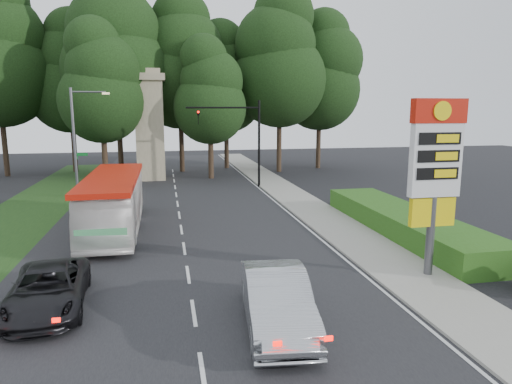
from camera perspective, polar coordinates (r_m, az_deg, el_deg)
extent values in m
plane|color=black|center=(14.83, -7.67, -15.60)|extent=(120.00, 120.00, 0.00)
cube|color=black|center=(26.15, -9.39, -4.12)|extent=(14.00, 80.00, 0.02)
cube|color=gray|center=(27.70, 8.48, -3.17)|extent=(3.00, 80.00, 0.12)
cube|color=#193814|center=(33.17, -26.42, -2.01)|extent=(5.00, 50.00, 0.02)
cube|color=#295015|center=(25.27, 18.02, -3.62)|extent=(3.00, 14.00, 1.20)
cylinder|color=#59595E|center=(18.89, 20.94, -5.29)|extent=(0.32, 0.32, 3.20)
cube|color=yellow|center=(18.66, 21.13, -2.33)|extent=(1.80, 0.25, 1.10)
cube|color=silver|center=(18.35, 21.54, 3.78)|extent=(2.00, 0.35, 2.80)
cube|color=#B31709|center=(18.26, 21.91, 9.40)|extent=(2.10, 0.40, 0.90)
cylinder|color=yellow|center=(18.08, 22.30, 9.37)|extent=(0.70, 0.05, 0.70)
cube|color=black|center=(18.13, 22.03, 6.22)|extent=(1.70, 0.04, 0.45)
cube|color=black|center=(18.18, 21.89, 4.18)|extent=(1.70, 0.04, 0.45)
cube|color=black|center=(18.25, 21.75, 2.15)|extent=(1.70, 0.04, 0.45)
cylinder|color=black|center=(38.23, 0.39, 6.00)|extent=(0.20, 0.20, 7.20)
cylinder|color=black|center=(37.63, -4.16, 10.48)|extent=(6.00, 0.14, 0.14)
imported|color=black|center=(37.43, -7.24, 10.04)|extent=(0.18, 0.22, 1.10)
sphere|color=#FF0C05|center=(37.28, -7.22, 9.89)|extent=(0.18, 0.18, 0.18)
cylinder|color=#59595E|center=(36.01, -21.75, 5.65)|extent=(0.20, 0.20, 8.00)
cylinder|color=#59595E|center=(35.75, -20.22, 11.66)|extent=(2.40, 0.12, 0.12)
cube|color=#FFE599|center=(35.59, -18.26, 11.63)|extent=(0.50, 0.22, 0.14)
cube|color=#0C591E|center=(35.99, -20.96, 4.42)|extent=(0.85, 0.04, 0.22)
cube|color=#0C591E|center=(36.54, -21.51, 3.99)|extent=(0.04, 0.85, 0.22)
cube|color=gray|center=(43.40, -13.09, 7.44)|extent=(2.50, 2.50, 9.00)
cube|color=gray|center=(43.45, -13.35, 13.77)|extent=(3.00, 3.00, 0.60)
cube|color=gray|center=(43.48, -13.38, 14.43)|extent=(2.20, 2.20, 0.50)
cylinder|color=#2D2116|center=(50.80, -28.91, 5.28)|extent=(0.50, 0.50, 6.30)
cylinder|color=#2D2116|center=(51.32, -21.78, 5.36)|extent=(0.50, 0.50, 5.40)
sphere|color=black|center=(51.21, -22.20, 11.55)|extent=(8.40, 8.40, 8.40)
sphere|color=black|center=(51.41, -22.44, 14.88)|extent=(7.20, 7.20, 7.20)
sphere|color=black|center=(51.71, -22.64, 17.69)|extent=(5.40, 5.40, 5.40)
cylinder|color=#2D2116|center=(46.64, -16.63, 5.90)|extent=(0.50, 0.50, 6.48)
sphere|color=black|center=(46.66, -17.06, 14.08)|extent=(10.08, 10.08, 10.08)
sphere|color=black|center=(47.06, -17.30, 18.45)|extent=(8.64, 8.64, 8.64)
cylinder|color=#2D2116|center=(48.49, -9.29, 6.03)|extent=(0.50, 0.50, 5.94)
sphere|color=black|center=(48.43, -9.50, 13.25)|extent=(9.24, 9.24, 9.24)
sphere|color=black|center=(48.72, -9.62, 17.12)|extent=(7.92, 7.92, 7.92)
sphere|color=black|center=(49.15, -9.73, 20.37)|extent=(5.94, 5.94, 5.94)
cylinder|color=#2D2116|center=(50.92, -3.70, 5.93)|extent=(0.50, 0.50, 5.22)
sphere|color=black|center=(50.80, -3.77, 11.98)|extent=(8.12, 8.12, 8.12)
sphere|color=black|center=(50.97, -3.81, 15.24)|extent=(6.96, 6.96, 6.96)
sphere|color=black|center=(51.24, -3.85, 17.98)|extent=(5.22, 5.22, 5.22)
cylinder|color=#2D2116|center=(47.91, 2.91, 6.21)|extent=(0.50, 0.50, 6.12)
sphere|color=black|center=(47.88, 2.98, 13.74)|extent=(9.52, 9.52, 9.52)
sphere|color=black|center=(48.21, 3.02, 17.77)|extent=(8.16, 8.16, 8.16)
sphere|color=black|center=(48.67, 3.05, 21.15)|extent=(6.12, 6.12, 6.12)
cylinder|color=#2D2116|center=(51.27, 7.81, 6.09)|extent=(0.50, 0.50, 5.58)
sphere|color=black|center=(51.18, 7.97, 12.50)|extent=(8.68, 8.68, 8.68)
sphere|color=black|center=(51.40, 8.06, 15.96)|extent=(7.44, 7.44, 7.44)
sphere|color=black|center=(51.74, 8.13, 18.86)|extent=(5.58, 5.58, 5.58)
cylinder|color=#2D2116|center=(42.86, -18.37, 4.25)|extent=(0.50, 0.50, 4.68)
sphere|color=black|center=(42.67, -18.74, 10.69)|extent=(7.28, 7.28, 7.28)
sphere|color=black|center=(42.79, -18.95, 14.16)|extent=(6.24, 6.24, 6.24)
sphere|color=black|center=(43.02, -19.13, 17.09)|extent=(4.68, 4.68, 4.68)
cylinder|color=#2D2116|center=(43.25, -5.66, 4.54)|extent=(0.50, 0.50, 4.32)
sphere|color=black|center=(43.04, -5.77, 10.43)|extent=(6.72, 6.72, 6.72)
sphere|color=black|center=(43.12, -5.83, 13.62)|extent=(5.76, 5.76, 5.76)
sphere|color=black|center=(43.28, -5.88, 16.31)|extent=(4.32, 4.32, 4.32)
imported|color=white|center=(25.47, -17.35, -1.38)|extent=(2.61, 10.85, 3.02)
imported|color=#A6A9AE|center=(13.96, 2.60, -13.30)|extent=(2.35, 5.41, 1.73)
imported|color=black|center=(16.58, -24.60, -10.98)|extent=(2.68, 5.18, 1.40)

